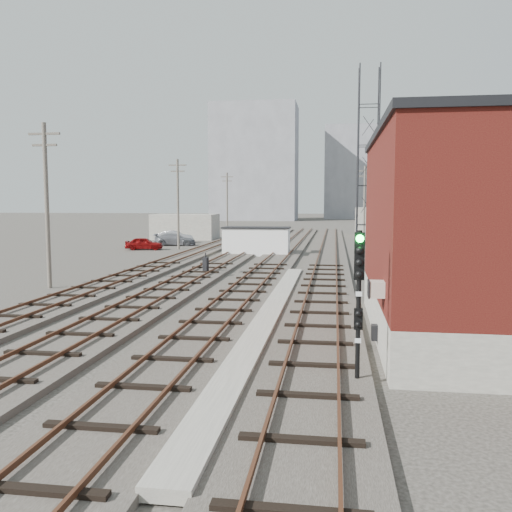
% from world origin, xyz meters
% --- Properties ---
extents(ground, '(320.00, 320.00, 0.00)m').
position_xyz_m(ground, '(0.00, 60.00, 0.00)').
color(ground, '#282621').
rests_on(ground, ground).
extents(track_right, '(3.20, 90.00, 0.39)m').
position_xyz_m(track_right, '(2.50, 39.00, 0.11)').
color(track_right, '#332D28').
rests_on(track_right, ground).
extents(track_mid_right, '(3.20, 90.00, 0.39)m').
position_xyz_m(track_mid_right, '(-1.50, 39.00, 0.11)').
color(track_mid_right, '#332D28').
rests_on(track_mid_right, ground).
extents(track_mid_left, '(3.20, 90.00, 0.39)m').
position_xyz_m(track_mid_left, '(-5.50, 39.00, 0.11)').
color(track_mid_left, '#332D28').
rests_on(track_mid_left, ground).
extents(track_left, '(3.20, 90.00, 0.39)m').
position_xyz_m(track_left, '(-9.50, 39.00, 0.11)').
color(track_left, '#332D28').
rests_on(track_left, ground).
extents(platform_curb, '(0.90, 28.00, 0.26)m').
position_xyz_m(platform_curb, '(0.50, 14.00, 0.13)').
color(platform_curb, gray).
rests_on(platform_curb, ground).
extents(brick_building, '(6.54, 12.20, 7.22)m').
position_xyz_m(brick_building, '(7.50, 12.00, 3.63)').
color(brick_building, gray).
rests_on(brick_building, ground).
extents(lattice_tower, '(1.60, 1.60, 15.00)m').
position_xyz_m(lattice_tower, '(5.50, 35.00, 7.50)').
color(lattice_tower, black).
rests_on(lattice_tower, ground).
extents(utility_pole_left_a, '(1.80, 0.24, 9.00)m').
position_xyz_m(utility_pole_left_a, '(-12.50, 20.00, 4.80)').
color(utility_pole_left_a, '#595147').
rests_on(utility_pole_left_a, ground).
extents(utility_pole_left_b, '(1.80, 0.24, 9.00)m').
position_xyz_m(utility_pole_left_b, '(-12.50, 45.00, 4.80)').
color(utility_pole_left_b, '#595147').
rests_on(utility_pole_left_b, ground).
extents(utility_pole_left_c, '(1.80, 0.24, 9.00)m').
position_xyz_m(utility_pole_left_c, '(-12.50, 70.00, 4.80)').
color(utility_pole_left_c, '#595147').
rests_on(utility_pole_left_c, ground).
extents(utility_pole_right_a, '(1.80, 0.24, 9.00)m').
position_xyz_m(utility_pole_right_a, '(6.50, 28.00, 4.80)').
color(utility_pole_right_a, '#595147').
rests_on(utility_pole_right_a, ground).
extents(utility_pole_right_b, '(1.80, 0.24, 9.00)m').
position_xyz_m(utility_pole_right_b, '(6.50, 58.00, 4.80)').
color(utility_pole_right_b, '#595147').
rests_on(utility_pole_right_b, ground).
extents(apartment_left, '(22.00, 14.00, 30.00)m').
position_xyz_m(apartment_left, '(-18.00, 135.00, 15.00)').
color(apartment_left, gray).
rests_on(apartment_left, ground).
extents(apartment_right, '(16.00, 12.00, 26.00)m').
position_xyz_m(apartment_right, '(8.00, 150.00, 13.00)').
color(apartment_right, gray).
rests_on(apartment_right, ground).
extents(shed_left, '(8.00, 5.00, 3.20)m').
position_xyz_m(shed_left, '(-16.00, 60.00, 1.60)').
color(shed_left, gray).
rests_on(shed_left, ground).
extents(shed_right, '(6.00, 6.00, 4.00)m').
position_xyz_m(shed_right, '(9.00, 70.00, 2.00)').
color(shed_right, gray).
rests_on(shed_right, ground).
extents(signal_mast, '(0.40, 0.41, 4.02)m').
position_xyz_m(signal_mast, '(3.70, 6.14, 2.36)').
color(signal_mast, gray).
rests_on(signal_mast, ground).
extents(switch_stand, '(0.38, 0.38, 1.33)m').
position_xyz_m(switch_stand, '(-5.29, 26.75, 0.63)').
color(switch_stand, black).
rests_on(switch_stand, ground).
extents(site_trailer, '(6.05, 2.70, 2.53)m').
position_xyz_m(site_trailer, '(-3.86, 40.18, 1.28)').
color(site_trailer, white).
rests_on(site_trailer, ground).
extents(car_red, '(3.91, 2.09, 1.26)m').
position_xyz_m(car_red, '(-15.71, 43.90, 0.63)').
color(car_red, maroon).
rests_on(car_red, ground).
extents(car_silver, '(4.50, 2.17, 1.42)m').
position_xyz_m(car_silver, '(-15.45, 53.37, 0.71)').
color(car_silver, '#B0B4B8').
rests_on(car_silver, ground).
extents(car_grey, '(4.71, 2.35, 1.31)m').
position_xyz_m(car_grey, '(-14.27, 49.64, 0.66)').
color(car_grey, slate).
rests_on(car_grey, ground).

